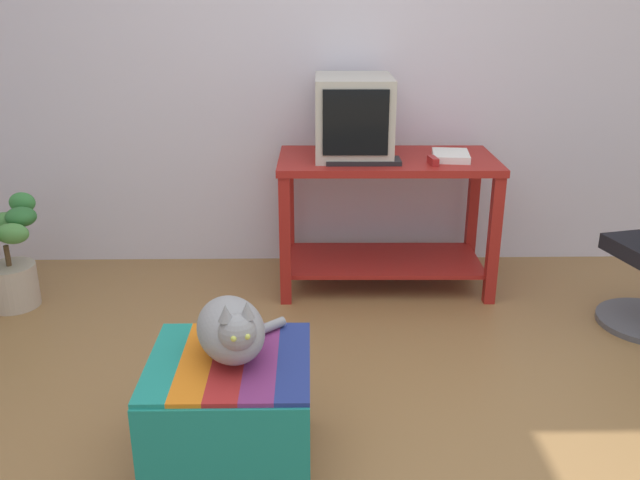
# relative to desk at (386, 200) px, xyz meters

# --- Properties ---
(ground_plane) EXTENTS (14.00, 14.00, 0.00)m
(ground_plane) POSITION_rel_desk_xyz_m (-0.33, -1.60, -0.51)
(ground_plane) COLOR olive
(back_wall) EXTENTS (8.00, 0.10, 2.60)m
(back_wall) POSITION_rel_desk_xyz_m (-0.33, 0.45, 0.79)
(back_wall) COLOR silver
(back_wall) RESTS_ON ground_plane
(desk) EXTENTS (1.22, 0.63, 0.76)m
(desk) POSITION_rel_desk_xyz_m (0.00, 0.00, 0.00)
(desk) COLOR maroon
(desk) RESTS_ON ground_plane
(tv_monitor) EXTENTS (0.42, 0.53, 0.44)m
(tv_monitor) POSITION_rel_desk_xyz_m (-0.19, 0.05, 0.46)
(tv_monitor) COLOR #BCB7A8
(tv_monitor) RESTS_ON desk
(keyboard) EXTENTS (0.40, 0.15, 0.02)m
(keyboard) POSITION_rel_desk_xyz_m (-0.15, -0.14, 0.26)
(keyboard) COLOR black
(keyboard) RESTS_ON desk
(book) EXTENTS (0.22, 0.27, 0.04)m
(book) POSITION_rel_desk_xyz_m (0.34, -0.05, 0.27)
(book) COLOR white
(book) RESTS_ON desk
(ottoman_with_blanket) EXTENTS (0.57, 0.56, 0.42)m
(ottoman_with_blanket) POSITION_rel_desk_xyz_m (-0.72, -1.60, -0.30)
(ottoman_with_blanket) COLOR #4C4238
(ottoman_with_blanket) RESTS_ON ground_plane
(cat) EXTENTS (0.35, 0.43, 0.26)m
(cat) POSITION_rel_desk_xyz_m (-0.70, -1.58, 0.01)
(cat) COLOR gray
(cat) RESTS_ON ottoman_with_blanket
(potted_plant) EXTENTS (0.39, 0.40, 0.61)m
(potted_plant) POSITION_rel_desk_xyz_m (-2.06, -0.28, -0.23)
(potted_plant) COLOR #B7A893
(potted_plant) RESTS_ON ground_plane
(stapler) EXTENTS (0.05, 0.11, 0.04)m
(stapler) POSITION_rel_desk_xyz_m (0.22, -0.17, 0.27)
(stapler) COLOR #A31E1E
(stapler) RESTS_ON desk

